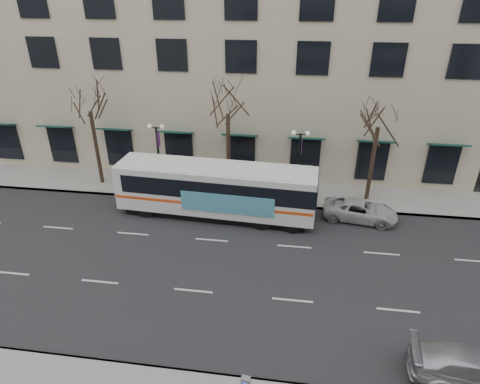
% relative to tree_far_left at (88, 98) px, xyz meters
% --- Properties ---
extents(ground, '(160.00, 160.00, 0.00)m').
position_rel_tree_far_left_xyz_m(ground, '(10.00, -8.80, -6.70)').
color(ground, black).
rests_on(ground, ground).
extents(sidewalk_far, '(80.00, 4.00, 0.15)m').
position_rel_tree_far_left_xyz_m(sidewalk_far, '(15.00, 0.20, -6.62)').
color(sidewalk_far, gray).
rests_on(sidewalk_far, ground).
extents(building_hotel, '(40.00, 20.00, 24.00)m').
position_rel_tree_far_left_xyz_m(building_hotel, '(8.00, 12.20, 5.30)').
color(building_hotel, '#B7AA8C').
rests_on(building_hotel, ground).
extents(tree_far_left, '(3.60, 3.60, 8.34)m').
position_rel_tree_far_left_xyz_m(tree_far_left, '(0.00, 0.00, 0.00)').
color(tree_far_left, black).
rests_on(tree_far_left, ground).
extents(tree_far_mid, '(3.60, 3.60, 8.55)m').
position_rel_tree_far_left_xyz_m(tree_far_mid, '(10.00, 0.00, 0.21)').
color(tree_far_mid, black).
rests_on(tree_far_mid, ground).
extents(tree_far_right, '(3.60, 3.60, 8.06)m').
position_rel_tree_far_left_xyz_m(tree_far_right, '(20.00, 0.00, -0.28)').
color(tree_far_right, black).
rests_on(tree_far_right, ground).
extents(lamp_post_left, '(1.22, 0.45, 5.21)m').
position_rel_tree_far_left_xyz_m(lamp_post_left, '(5.01, -0.60, -3.75)').
color(lamp_post_left, black).
rests_on(lamp_post_left, ground).
extents(lamp_post_right, '(1.22, 0.45, 5.21)m').
position_rel_tree_far_left_xyz_m(lamp_post_right, '(15.01, -0.60, -3.75)').
color(lamp_post_right, black).
rests_on(lamp_post_right, ground).
extents(city_bus, '(13.18, 3.60, 3.53)m').
position_rel_tree_far_left_xyz_m(city_bus, '(9.80, -3.42, -4.77)').
color(city_bus, white).
rests_on(city_bus, ground).
extents(silver_car, '(5.22, 2.54, 1.46)m').
position_rel_tree_far_left_xyz_m(silver_car, '(22.07, -14.76, -5.97)').
color(silver_car, '#B2B4BA').
rests_on(silver_car, ground).
extents(white_pickup, '(4.99, 2.81, 1.32)m').
position_rel_tree_far_left_xyz_m(white_pickup, '(19.18, -2.71, -6.04)').
color(white_pickup, '#B8B8B8').
rests_on(white_pickup, ground).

